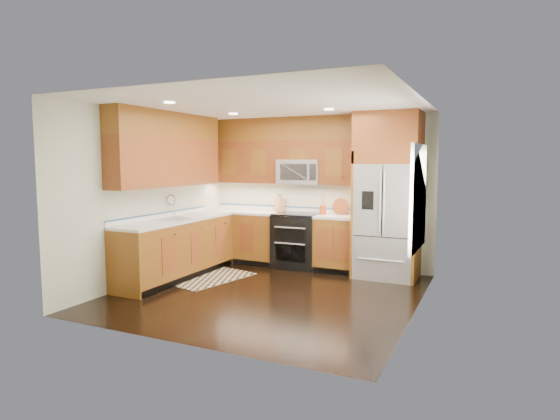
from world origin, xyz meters
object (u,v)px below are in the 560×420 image
at_px(rug, 210,278).
at_px(knife_block, 280,204).
at_px(utensil_crock, 323,208).
at_px(range, 297,241).
at_px(refrigerator, 388,196).

bearing_deg(rug, knife_block, 84.57).
xyz_separation_m(knife_block, utensil_crock, (0.88, -0.16, -0.02)).
relative_size(range, utensil_crock, 2.94).
bearing_deg(utensil_crock, refrigerator, -5.36).
bearing_deg(knife_block, range, -27.46).
bearing_deg(range, rug, -126.24).
bearing_deg(utensil_crock, rug, -135.58).
distance_m(refrigerator, knife_block, 2.02).
bearing_deg(rug, refrigerator, 39.78).
xyz_separation_m(range, refrigerator, (1.55, -0.04, 0.83)).
bearing_deg(range, refrigerator, -1.40).
relative_size(refrigerator, knife_block, 8.21).
bearing_deg(rug, utensil_crock, 57.48).
relative_size(rug, utensil_crock, 4.19).
bearing_deg(rug, range, 66.82).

